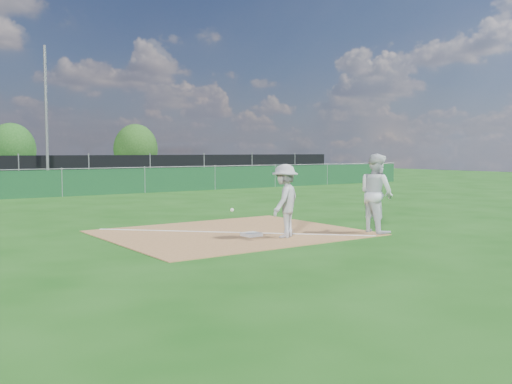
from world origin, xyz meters
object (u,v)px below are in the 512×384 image
car_right (90,170)px  tree_mid (11,150)px  light_pole (46,117)px  first_base (251,234)px  runner (376,193)px  tree_right (136,149)px  play_at_first (285,201)px

car_right → tree_mid: bearing=50.8°
light_pole → first_base: (-1.45, -22.47, -3.94)m
runner → tree_mid: bearing=8.8°
car_right → tree_right: bearing=-23.1°
runner → tree_right: (8.45, 34.13, 1.20)m
car_right → tree_mid: tree_mid is taller
light_pole → tree_mid: light_pole is taller
first_base → tree_right: (11.38, 32.90, 2.13)m
light_pole → runner: light_pole is taller
runner → tree_right: size_ratio=0.46×
tree_right → first_base: bearing=-109.1°
car_right → play_at_first: bearing=-167.3°
play_at_first → car_right: 28.34m
first_base → tree_right: 34.87m
runner → tree_mid: tree_mid is taller
first_base → play_at_first: bearing=-48.5°
first_base → light_pole: bearing=86.3°
first_base → runner: (2.93, -1.24, 0.93)m
play_at_first → tree_right: bearing=72.1°
play_at_first → runner: size_ratio=1.18×
tree_right → tree_mid: bearing=173.4°
light_pole → tree_mid: (0.57, 11.52, -1.87)m
runner → car_right: bearing=2.0°
light_pole → tree_mid: size_ratio=1.94×
first_base → runner: runner is taller
car_right → runner: bearing=-162.4°
first_base → tree_mid: bearing=86.6°
light_pole → first_base: 22.86m
first_base → runner: 3.32m
tree_mid → tree_right: 9.42m
play_at_first → runner: bearing=-14.8°
light_pole → tree_right: 14.51m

